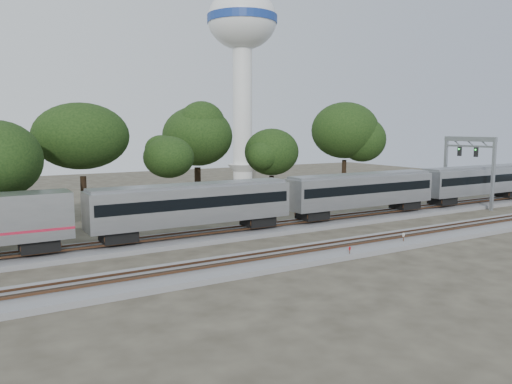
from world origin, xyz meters
TOP-DOWN VIEW (x-y plane):
  - ground at (0.00, 0.00)m, footprint 160.00×160.00m
  - track_far at (0.00, 6.00)m, footprint 160.00×5.00m
  - track_near at (0.00, -4.00)m, footprint 160.00×5.00m
  - train at (37.41, 6.00)m, footprint 137.88×3.37m
  - switch_stand_red at (4.67, -6.17)m, footprint 0.30×0.13m
  - switch_stand_white at (11.62, -5.21)m, footprint 0.36×0.11m
  - switch_lever at (4.65, -5.43)m, footprint 0.56×0.42m
  - water_tower at (23.99, 45.39)m, footprint 12.52×12.52m
  - signal_gantry at (35.21, 6.00)m, footprint 0.63×7.44m
  - tree_3 at (-9.70, 20.28)m, footprint 9.42×9.42m
  - tree_4 at (-0.20, 19.63)m, footprint 6.91×6.91m
  - tree_5 at (6.52, 26.64)m, footprint 9.21×9.21m
  - tree_6 at (15.15, 21.60)m, footprint 7.06×7.06m
  - tree_7 at (29.95, 23.99)m, footprint 9.96×9.96m

SIDE VIEW (x-z plane):
  - ground at x=0.00m, z-range 0.00..0.00m
  - switch_lever at x=4.65m, z-range 0.00..0.30m
  - track_far at x=0.00m, z-range -0.16..0.57m
  - track_near at x=0.00m, z-range -0.16..0.57m
  - switch_stand_red at x=4.67m, z-range 0.14..1.12m
  - switch_stand_white at x=11.62m, z-range 0.16..1.30m
  - train at x=37.41m, z-range 0.92..5.89m
  - signal_gantry at x=35.21m, z-range 2.07..11.12m
  - tree_4 at x=-0.20m, z-range 1.90..11.65m
  - tree_6 at x=15.15m, z-range 1.95..11.90m
  - tree_5 at x=6.52m, z-range 2.55..15.54m
  - tree_3 at x=-9.70m, z-range 2.61..15.90m
  - tree_7 at x=29.95m, z-range 2.77..16.80m
  - water_tower at x=23.99m, z-range 8.34..42.99m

